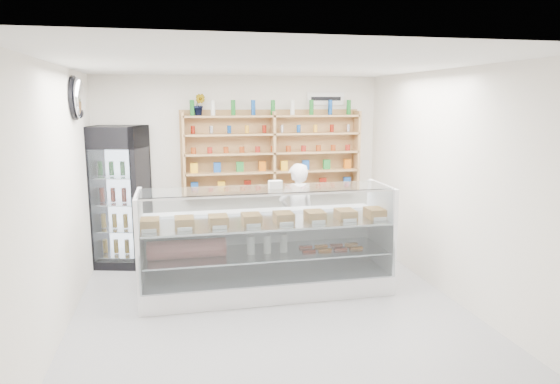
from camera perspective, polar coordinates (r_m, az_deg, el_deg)
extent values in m
plane|color=#9D9DA2|center=(6.03, -1.05, -13.24)|extent=(5.00, 5.00, 0.00)
plane|color=white|center=(5.54, -1.14, 14.36)|extent=(5.00, 5.00, 0.00)
plane|color=silver|center=(8.06, -4.51, 3.10)|extent=(4.50, 0.00, 4.50)
plane|color=silver|center=(3.27, 7.42, -7.79)|extent=(4.50, 0.00, 4.50)
plane|color=silver|center=(5.65, -24.12, -0.90)|extent=(0.00, 5.00, 5.00)
plane|color=silver|center=(6.43, 18.99, 0.73)|extent=(0.00, 5.00, 5.00)
cube|color=white|center=(6.47, -1.53, -10.30)|extent=(3.12, 0.88, 0.26)
cube|color=white|center=(6.71, -2.20, -5.42)|extent=(3.12, 0.05, 0.66)
cube|color=silver|center=(6.34, -1.55, -6.91)|extent=(3.00, 0.78, 0.02)
cube|color=silver|center=(6.24, -1.56, -3.54)|extent=(3.06, 0.81, 0.02)
cube|color=silver|center=(5.86, -0.79, -5.56)|extent=(3.06, 0.13, 1.09)
cube|color=silver|center=(6.10, -1.49, 0.34)|extent=(3.06, 0.62, 0.01)
imported|color=silver|center=(7.36, 1.91, -2.60)|extent=(0.62, 0.47, 1.53)
cube|color=black|center=(7.73, -17.82, -0.45)|extent=(0.90, 0.89, 2.06)
cube|color=#300433|center=(7.29, -17.77, 5.88)|extent=(0.71, 0.21, 0.29)
cube|color=silver|center=(7.40, -17.33, -1.62)|extent=(0.61, 0.17, 1.63)
cube|color=#A8814F|center=(7.81, -10.94, 4.12)|extent=(0.04, 0.28, 1.33)
cube|color=#A8814F|center=(7.96, -0.79, 4.42)|extent=(0.04, 0.28, 1.33)
cube|color=#A8814F|center=(8.35, 8.70, 4.58)|extent=(0.04, 0.28, 1.33)
cube|color=#A8814F|center=(8.04, -0.78, 0.24)|extent=(2.80, 0.28, 0.03)
cube|color=#A8814F|center=(8.00, -0.79, 2.35)|extent=(2.80, 0.28, 0.03)
cube|color=#A8814F|center=(7.96, -0.79, 4.49)|extent=(2.80, 0.28, 0.03)
cube|color=#A8814F|center=(7.93, -0.80, 6.65)|extent=(2.80, 0.28, 0.03)
cube|color=#A8814F|center=(7.92, -0.80, 8.67)|extent=(2.80, 0.28, 0.03)
imported|color=#1E6626|center=(7.77, -9.21, 9.82)|extent=(0.22, 0.20, 0.33)
ellipsoid|color=silver|center=(6.72, -22.02, 9.93)|extent=(0.15, 0.50, 0.50)
cube|color=white|center=(8.27, 5.24, 10.57)|extent=(0.62, 0.03, 0.20)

